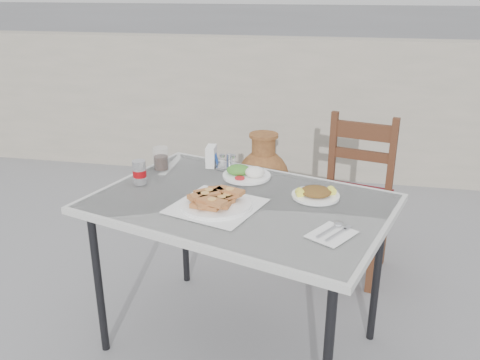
% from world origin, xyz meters
% --- Properties ---
extents(ground, '(80.00, 80.00, 0.00)m').
position_xyz_m(ground, '(0.00, 0.00, 0.00)').
color(ground, slate).
rests_on(ground, ground).
extents(cafe_table, '(1.44, 1.18, 0.76)m').
position_xyz_m(cafe_table, '(0.08, 0.09, 0.71)').
color(cafe_table, black).
rests_on(cafe_table, ground).
extents(pide_plate, '(0.43, 0.43, 0.07)m').
position_xyz_m(pide_plate, '(-0.00, 0.01, 0.79)').
color(pide_plate, silver).
rests_on(pide_plate, cafe_table).
extents(salad_rice_plate, '(0.23, 0.23, 0.06)m').
position_xyz_m(salad_rice_plate, '(0.06, 0.37, 0.78)').
color(salad_rice_plate, white).
rests_on(salad_rice_plate, cafe_table).
extents(salad_chopped_plate, '(0.21, 0.21, 0.04)m').
position_xyz_m(salad_chopped_plate, '(0.40, 0.19, 0.78)').
color(salad_chopped_plate, white).
rests_on(salad_chopped_plate, cafe_table).
extents(soda_can, '(0.06, 0.06, 0.11)m').
position_xyz_m(soda_can, '(-0.41, 0.18, 0.81)').
color(soda_can, silver).
rests_on(soda_can, cafe_table).
extents(cola_glass, '(0.08, 0.08, 0.11)m').
position_xyz_m(cola_glass, '(-0.38, 0.39, 0.81)').
color(cola_glass, white).
rests_on(cola_glass, cafe_table).
extents(napkin_holder, '(0.06, 0.09, 0.11)m').
position_xyz_m(napkin_holder, '(-0.14, 0.48, 0.81)').
color(napkin_holder, silver).
rests_on(napkin_holder, cafe_table).
extents(condiment_caddy, '(0.11, 0.09, 0.08)m').
position_xyz_m(condiment_caddy, '(-0.05, 0.47, 0.79)').
color(condiment_caddy, silver).
rests_on(condiment_caddy, cafe_table).
extents(cutlery_napkin, '(0.21, 0.22, 0.01)m').
position_xyz_m(cutlery_napkin, '(0.48, -0.15, 0.76)').
color(cutlery_napkin, silver).
rests_on(cutlery_napkin, cafe_table).
extents(chair, '(0.50, 0.50, 0.92)m').
position_xyz_m(chair, '(0.59, 0.92, 0.48)').
color(chair, '#37200F').
rests_on(chair, ground).
extents(terracotta_urn, '(0.39, 0.39, 0.67)m').
position_xyz_m(terracotta_urn, '(-0.02, 1.41, 0.31)').
color(terracotta_urn, brown).
rests_on(terracotta_urn, ground).
extents(back_wall, '(6.00, 0.25, 1.20)m').
position_xyz_m(back_wall, '(0.00, 2.50, 0.60)').
color(back_wall, '#9D9383').
rests_on(back_wall, ground).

